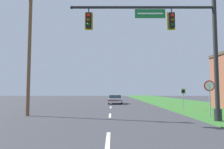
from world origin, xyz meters
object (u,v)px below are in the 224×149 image
stop_sign (211,90)px  signal_mast (181,43)px  utility_pole_near (31,47)px  route_sign_post (184,94)px  car_ahead (117,99)px

stop_sign → signal_mast: bearing=-139.8°
stop_sign → utility_pole_near: bearing=176.9°
stop_sign → utility_pole_near: size_ratio=0.25×
signal_mast → stop_sign: bearing=40.2°
route_sign_post → utility_pole_near: bearing=-160.0°
stop_sign → route_sign_post: stop_sign is taller
signal_mast → stop_sign: size_ratio=3.62×
stop_sign → route_sign_post: bearing=90.9°
car_ahead → route_sign_post: route_sign_post is taller
signal_mast → utility_pole_near: bearing=163.7°
car_ahead → stop_sign: bearing=-67.9°
signal_mast → utility_pole_near: (-10.25, 3.00, 0.37)m
car_ahead → route_sign_post: bearing=-58.6°
car_ahead → utility_pole_near: 16.94m
car_ahead → utility_pole_near: utility_pole_near is taller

